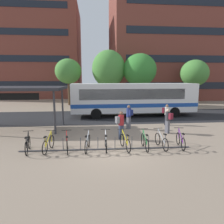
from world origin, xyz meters
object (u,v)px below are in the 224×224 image
at_px(commuter_navy_pack_3, 129,115).
at_px(street_tree_1, 109,69).
at_px(transit_shelter, 22,90).
at_px(parked_bicycle_black_0, 28,145).
at_px(city_bus, 134,98).
at_px(parked_bicycle_yellow_5, 125,142).
at_px(commuter_grey_pack_2, 121,123).
at_px(parked_bicycle_yellow_1, 48,144).
at_px(parked_bicycle_green_6, 145,142).
at_px(parked_bicycle_white_4, 106,143).
at_px(parked_bicycle_silver_3, 88,143).
at_px(parked_bicycle_red_2, 67,144).
at_px(street_tree_0, 68,71).
at_px(commuter_maroon_pack_1, 166,113).
at_px(street_tree_2, 140,70).
at_px(parked_bicycle_purple_8, 181,141).
at_px(street_tree_3, 194,73).
at_px(parked_bicycle_silver_7, 161,141).
at_px(commuter_maroon_pack_0, 168,119).

relative_size(commuter_navy_pack_3, street_tree_1, 0.24).
height_order(transit_shelter, street_tree_1, street_tree_1).
relative_size(parked_bicycle_black_0, commuter_navy_pack_3, 0.96).
xyz_separation_m(city_bus, parked_bicycle_yellow_5, (-2.40, -9.34, -1.39)).
distance_m(commuter_grey_pack_2, commuter_navy_pack_3, 2.68).
bearing_deg(parked_bicycle_yellow_1, parked_bicycle_yellow_5, -83.57).
bearing_deg(parked_bicycle_black_0, commuter_navy_pack_3, -63.93).
bearing_deg(parked_bicycle_green_6, parked_bicycle_white_4, 89.31).
xyz_separation_m(parked_bicycle_white_4, street_tree_1, (1.56, 17.44, 4.54)).
distance_m(city_bus, parked_bicycle_white_4, 10.01).
distance_m(parked_bicycle_yellow_5, transit_shelter, 8.66).
distance_m(parked_bicycle_black_0, parked_bicycle_silver_3, 3.03).
xyz_separation_m(parked_bicycle_red_2, transit_shelter, (-3.66, 4.84, 2.54)).
distance_m(city_bus, parked_bicycle_green_6, 9.58).
height_order(parked_bicycle_yellow_1, street_tree_0, street_tree_0).
bearing_deg(parked_bicycle_yellow_5, street_tree_0, 5.41).
distance_m(commuter_maroon_pack_1, street_tree_2, 12.06).
bearing_deg(street_tree_1, parked_bicycle_green_6, -88.31).
bearing_deg(parked_bicycle_purple_8, commuter_maroon_pack_1, -3.30).
xyz_separation_m(transit_shelter, street_tree_1, (7.23, 12.60, 2.00)).
height_order(transit_shelter, street_tree_2, street_tree_2).
bearing_deg(parked_bicycle_yellow_1, street_tree_1, -6.58).
relative_size(parked_bicycle_black_0, parked_bicycle_silver_3, 1.00).
relative_size(parked_bicycle_purple_8, street_tree_3, 0.27).
bearing_deg(parked_bicycle_yellow_5, street_tree_1, -11.26).
height_order(parked_bicycle_white_4, parked_bicycle_purple_8, same).
bearing_deg(commuter_grey_pack_2, parked_bicycle_silver_7, -60.00).
bearing_deg(parked_bicycle_yellow_5, parked_bicycle_white_4, 78.39).
bearing_deg(parked_bicycle_green_6, parked_bicycle_silver_7, -85.92).
bearing_deg(parked_bicycle_silver_3, commuter_navy_pack_3, -27.64).
bearing_deg(parked_bicycle_purple_8, parked_bicycle_yellow_5, 98.57).
relative_size(parked_bicycle_white_4, parked_bicycle_yellow_5, 1.01).
bearing_deg(transit_shelter, parked_bicycle_red_2, -50.19).
distance_m(parked_bicycle_silver_7, street_tree_3, 21.80).
distance_m(city_bus, street_tree_1, 8.92).
bearing_deg(parked_bicycle_yellow_1, parked_bicycle_green_6, -83.68).
distance_m(commuter_navy_pack_3, street_tree_2, 13.45).
bearing_deg(parked_bicycle_white_4, parked_bicycle_silver_3, 92.27).
height_order(transit_shelter, commuter_maroon_pack_1, transit_shelter).
bearing_deg(parked_bicycle_silver_3, street_tree_0, 16.02).
height_order(parked_bicycle_purple_8, street_tree_0, street_tree_0).
distance_m(parked_bicycle_purple_8, transit_shelter, 11.18).
relative_size(parked_bicycle_yellow_5, street_tree_2, 0.25).
bearing_deg(street_tree_2, street_tree_3, 11.21).
height_order(parked_bicycle_green_6, street_tree_3, street_tree_3).
xyz_separation_m(city_bus, parked_bicycle_green_6, (-1.34, -9.38, -1.39)).
xyz_separation_m(city_bus, street_tree_3, (10.64, 9.01, 2.61)).
bearing_deg(parked_bicycle_red_2, commuter_grey_pack_2, -68.32).
height_order(parked_bicycle_yellow_5, street_tree_0, street_tree_0).
height_order(commuter_maroon_pack_0, street_tree_0, street_tree_0).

